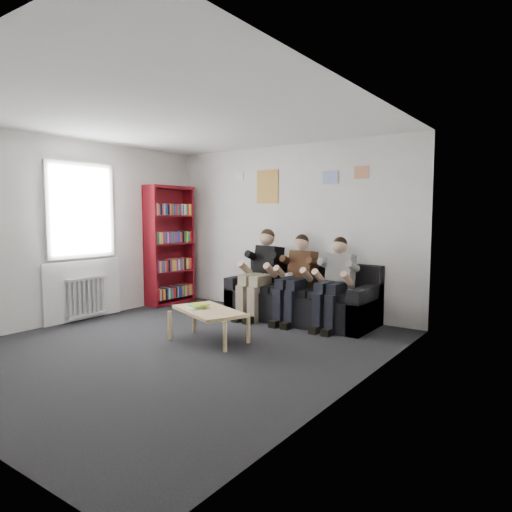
{
  "coord_description": "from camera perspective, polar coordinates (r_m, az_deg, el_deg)",
  "views": [
    {
      "loc": [
        3.89,
        -3.83,
        1.6
      ],
      "look_at": [
        0.22,
        1.3,
        1.02
      ],
      "focal_mm": 32.0,
      "sensor_mm": 36.0,
      "label": 1
    }
  ],
  "objects": [
    {
      "name": "poster_blue",
      "position": [
        7.08,
        9.28,
        9.68
      ],
      "size": [
        0.25,
        0.01,
        0.2
      ],
      "primitive_type": "cube",
      "color": "#3F70D8",
      "rests_on": "room_shell"
    },
    {
      "name": "person_middle",
      "position": [
        6.7,
        4.95,
        -2.85
      ],
      "size": [
        0.39,
        0.83,
        1.3
      ],
      "rotation": [
        0.0,
        0.0,
        -0.06
      ],
      "color": "#502F1A",
      "rests_on": "sofa"
    },
    {
      "name": "bookshelf",
      "position": [
        8.26,
        -10.66,
        1.35
      ],
      "size": [
        0.31,
        0.94,
        2.09
      ],
      "rotation": [
        0.0,
        0.0,
        -0.07
      ],
      "color": "maroon",
      "rests_on": "ground"
    },
    {
      "name": "game_cases",
      "position": [
        5.89,
        -7.4,
        -6.21
      ],
      "size": [
        0.26,
        0.23,
        0.05
      ],
      "rotation": [
        0.0,
        0.0,
        -0.41
      ],
      "color": "white",
      "rests_on": "coffee_table"
    },
    {
      "name": "poster_pink",
      "position": [
        6.88,
        13.08,
        10.16
      ],
      "size": [
        0.22,
        0.01,
        0.18
      ],
      "primitive_type": "cube",
      "color": "#CA3F74",
      "rests_on": "room_shell"
    },
    {
      "name": "sofa",
      "position": [
        6.93,
        5.77,
        -5.46
      ],
      "size": [
        2.23,
        0.91,
        0.86
      ],
      "color": "black",
      "rests_on": "ground"
    },
    {
      "name": "radiator",
      "position": [
        7.37,
        -20.43,
        -4.8
      ],
      "size": [
        0.1,
        0.64,
        0.6
      ],
      "color": "white",
      "rests_on": "ground"
    },
    {
      "name": "person_right",
      "position": [
        6.42,
        9.75,
        -3.35
      ],
      "size": [
        0.38,
        0.8,
        1.28
      ],
      "rotation": [
        0.0,
        0.0,
        0.02
      ],
      "color": "white",
      "rests_on": "sofa"
    },
    {
      "name": "window",
      "position": [
        7.35,
        -20.92,
        0.49
      ],
      "size": [
        0.05,
        1.3,
        2.36
      ],
      "color": "white",
      "rests_on": "room_shell"
    },
    {
      "name": "poster_large",
      "position": [
        7.66,
        1.44,
        8.66
      ],
      "size": [
        0.42,
        0.01,
        0.55
      ],
      "primitive_type": "cube",
      "color": "gold",
      "rests_on": "room_shell"
    },
    {
      "name": "coffee_table",
      "position": [
        5.79,
        -5.97,
        -7.13
      ],
      "size": [
        1.01,
        0.56,
        0.41
      ],
      "rotation": [
        0.0,
        0.0,
        -0.39
      ],
      "color": "#D8B27C",
      "rests_on": "ground"
    },
    {
      "name": "poster_sign",
      "position": [
        8.02,
        -2.16,
        9.93
      ],
      "size": [
        0.2,
        0.01,
        0.14
      ],
      "primitive_type": "cube",
      "color": "white",
      "rests_on": "room_shell"
    },
    {
      "name": "person_left",
      "position": [
        7.03,
        0.57,
        -2.24
      ],
      "size": [
        0.42,
        0.9,
        1.37
      ],
      "rotation": [
        0.0,
        0.0,
        -0.16
      ],
      "color": "black",
      "rests_on": "sofa"
    },
    {
      "name": "room_shell",
      "position": [
        5.47,
        -9.83,
        2.59
      ],
      "size": [
        5.0,
        5.0,
        5.0
      ],
      "color": "black",
      "rests_on": "ground"
    }
  ]
}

